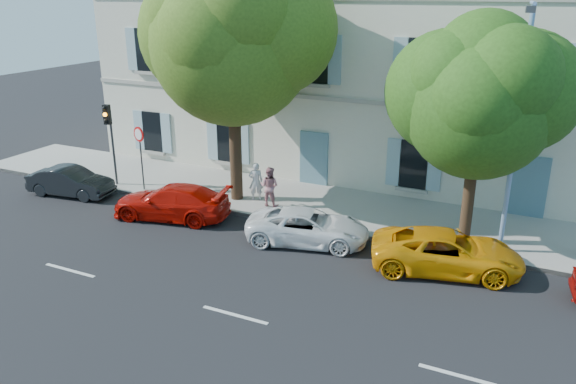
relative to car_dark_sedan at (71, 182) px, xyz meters
The scene contains 15 objects.
ground 11.20m from the car_dark_sedan, ahead, with size 90.00×90.00×0.00m, color black.
sidewalk 11.61m from the car_dark_sedan, 16.40° to the left, with size 36.00×4.50×0.15m, color #A09E96.
kerb 11.19m from the car_dark_sedan, ahead, with size 36.00×0.16×0.16m, color #9E998E.
building 15.31m from the car_dark_sedan, 39.05° to the left, with size 28.00×7.00×12.00m, color beige.
car_dark_sedan is the anchor object (origin of this frame).
car_red_coupe 5.43m from the car_dark_sedan, ahead, with size 1.84×4.52×1.31m, color #B70E05.
car_white_coupe 11.05m from the car_dark_sedan, ahead, with size 1.95×4.22×1.17m, color white.
car_yellow_supercar 15.77m from the car_dark_sedan, ahead, with size 2.14×4.63×1.29m, color orange.
tree_left 9.20m from the car_dark_sedan, 19.29° to the left, with size 6.22×6.22×9.64m.
tree_right 16.67m from the car_dark_sedan, ahead, with size 4.79×4.79×7.38m.
traffic_light 2.83m from the car_dark_sedan, 56.13° to the left, with size 0.31×0.41×3.58m.
road_sign 3.40m from the car_dark_sedan, 31.48° to the left, with size 0.63×0.20×2.77m.
street_lamp 17.72m from the car_dark_sedan, ahead, with size 0.29×1.68×7.86m.
pedestrian_a 8.02m from the car_dark_sedan, 18.56° to the left, with size 0.58×0.38×1.59m, color silver.
pedestrian_b 8.68m from the car_dark_sedan, 14.82° to the left, with size 0.78×0.61×1.60m, color #B3727A.
Camera 1 is at (6.94, -15.27, 8.30)m, focal length 35.00 mm.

